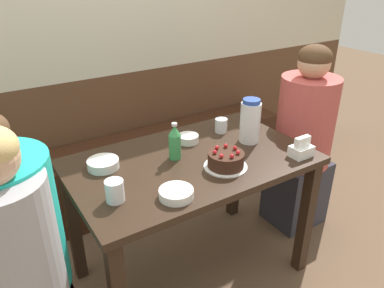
{
  "coord_description": "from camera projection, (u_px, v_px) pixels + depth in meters",
  "views": [
    {
      "loc": [
        -0.87,
        -1.37,
        1.62
      ],
      "look_at": [
        0.04,
        0.05,
        0.79
      ],
      "focal_mm": 35.0,
      "sensor_mm": 36.0,
      "label": 1
    }
  ],
  "objects": [
    {
      "name": "bowl_soup_white",
      "position": [
        103.0,
        164.0,
        1.75
      ],
      "size": [
        0.15,
        0.15,
        0.04
      ],
      "color": "white",
      "rests_on": "dining_table"
    },
    {
      "name": "person_pale_blue_shirt",
      "position": [
        302.0,
        143.0,
        2.35
      ],
      "size": [
        0.35,
        0.35,
        1.19
      ],
      "rotation": [
        0.0,
        0.0,
        3.14
      ],
      "color": "#33333D",
      "rests_on": "ground_plane"
    },
    {
      "name": "person_teal_shirt",
      "position": [
        15.0,
        260.0,
        1.43
      ],
      "size": [
        0.38,
        0.38,
        1.19
      ],
      "color": "#33333D",
      "rests_on": "ground_plane"
    },
    {
      "name": "ground_plane",
      "position": [
        191.0,
        270.0,
        2.17
      ],
      "size": [
        12.0,
        12.0,
        0.0
      ],
      "primitive_type": "plane",
      "color": "brown"
    },
    {
      "name": "bowl_rice_small",
      "position": [
        188.0,
        139.0,
        2.0
      ],
      "size": [
        0.11,
        0.11,
        0.04
      ],
      "color": "white",
      "rests_on": "dining_table"
    },
    {
      "name": "glass_water_tall",
      "position": [
        246.0,
        114.0,
        2.24
      ],
      "size": [
        0.06,
        0.06,
        0.1
      ],
      "color": "silver",
      "rests_on": "dining_table"
    },
    {
      "name": "dining_table",
      "position": [
        191.0,
        178.0,
        1.89
      ],
      "size": [
        1.19,
        0.73,
        0.74
      ],
      "color": "black",
      "rests_on": "ground_plane"
    },
    {
      "name": "back_wall",
      "position": [
        103.0,
        23.0,
        2.41
      ],
      "size": [
        4.8,
        0.04,
        2.5
      ],
      "color": "brown",
      "rests_on": "ground_plane"
    },
    {
      "name": "glass_shot_small",
      "position": [
        221.0,
        125.0,
        2.11
      ],
      "size": [
        0.07,
        0.07,
        0.08
      ],
      "color": "silver",
      "rests_on": "dining_table"
    },
    {
      "name": "birthday_cake",
      "position": [
        226.0,
        160.0,
        1.75
      ],
      "size": [
        0.21,
        0.21,
        0.1
      ],
      "color": "white",
      "rests_on": "dining_table"
    },
    {
      "name": "water_pitcher",
      "position": [
        250.0,
        121.0,
        1.97
      ],
      "size": [
        0.11,
        0.11,
        0.24
      ],
      "color": "white",
      "rests_on": "dining_table"
    },
    {
      "name": "glass_tumbler_short",
      "position": [
        115.0,
        191.0,
        1.5
      ],
      "size": [
        0.08,
        0.08,
        0.09
      ],
      "color": "silver",
      "rests_on": "dining_table"
    },
    {
      "name": "napkin_holder",
      "position": [
        301.0,
        149.0,
        1.85
      ],
      "size": [
        0.11,
        0.08,
        0.11
      ],
      "color": "white",
      "rests_on": "dining_table"
    },
    {
      "name": "bench_seat",
      "position": [
        129.0,
        173.0,
        2.69
      ],
      "size": [
        2.51,
        0.38,
        0.48
      ],
      "color": "#381E11",
      "rests_on": "ground_plane"
    },
    {
      "name": "soju_bottle",
      "position": [
        175.0,
        142.0,
        1.81
      ],
      "size": [
        0.06,
        0.06,
        0.19
      ],
      "color": "#388E4C",
      "rests_on": "dining_table"
    },
    {
      "name": "bowl_side_dish",
      "position": [
        176.0,
        193.0,
        1.53
      ],
      "size": [
        0.14,
        0.14,
        0.04
      ],
      "color": "white",
      "rests_on": "dining_table"
    }
  ]
}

